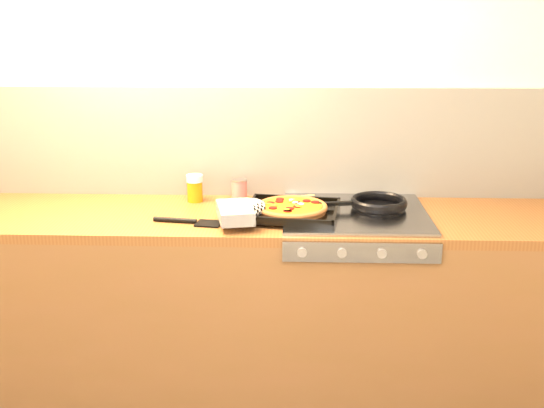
{
  "coord_description": "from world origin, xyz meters",
  "views": [
    {
      "loc": [
        0.2,
        -1.46,
        1.72
      ],
      "look_at": [
        0.1,
        1.08,
        0.95
      ],
      "focal_mm": 42.0,
      "sensor_mm": 36.0,
      "label": 1
    }
  ],
  "objects_px": {
    "juice_glass": "(195,188)",
    "pizza_on_tray": "(276,209)",
    "tomato_can": "(239,190)",
    "frying_pan": "(377,204)"
  },
  "relations": [
    {
      "from": "juice_glass",
      "to": "pizza_on_tray",
      "type": "bearing_deg",
      "value": -32.79
    },
    {
      "from": "tomato_can",
      "to": "juice_glass",
      "type": "bearing_deg",
      "value": -174.35
    },
    {
      "from": "pizza_on_tray",
      "to": "juice_glass",
      "type": "distance_m",
      "value": 0.45
    },
    {
      "from": "frying_pan",
      "to": "juice_glass",
      "type": "height_order",
      "value": "juice_glass"
    },
    {
      "from": "pizza_on_tray",
      "to": "frying_pan",
      "type": "distance_m",
      "value": 0.44
    },
    {
      "from": "pizza_on_tray",
      "to": "tomato_can",
      "type": "relative_size",
      "value": 5.29
    },
    {
      "from": "frying_pan",
      "to": "juice_glass",
      "type": "bearing_deg",
      "value": 170.44
    },
    {
      "from": "frying_pan",
      "to": "tomato_can",
      "type": "height_order",
      "value": "tomato_can"
    },
    {
      "from": "pizza_on_tray",
      "to": "juice_glass",
      "type": "bearing_deg",
      "value": 147.21
    },
    {
      "from": "frying_pan",
      "to": "juice_glass",
      "type": "distance_m",
      "value": 0.81
    }
  ]
}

